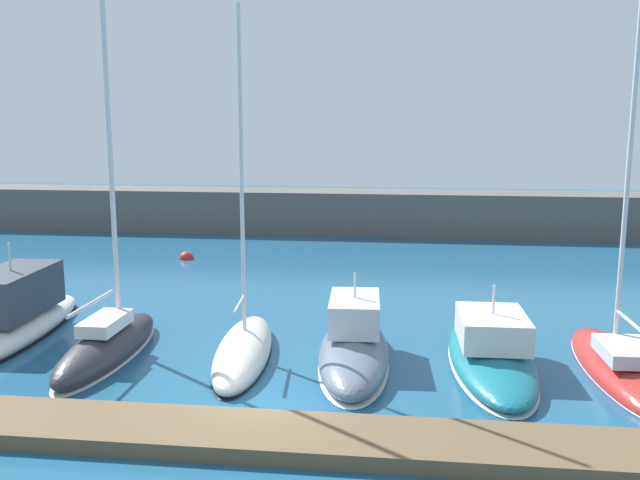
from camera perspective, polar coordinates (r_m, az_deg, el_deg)
name	(u,v)px	position (r m, az deg, el deg)	size (l,w,h in m)	color
ground_plane	(263,413)	(18.02, -4.80, -14.27)	(120.00, 120.00, 0.00)	#1E567A
dock_pier	(249,435)	(16.49, -6.01, -15.97)	(26.60, 2.14, 0.38)	brown
breakwater_seawall	(350,212)	(45.13, 2.51, 2.38)	(108.00, 3.63, 2.78)	#5B5651
motorboat_white_nearest	(9,319)	(25.78, -24.65, -6.04)	(2.83, 9.50, 3.50)	white
sailboat_charcoal_second	(108,342)	(22.70, -17.40, -8.20)	(1.67, 6.68, 14.08)	#2D2D33
sailboat_ivory_third	(244,350)	(21.74, -6.43, -9.20)	(2.21, 6.79, 11.20)	silver
motorboat_slate_fourth	(354,346)	(21.29, 2.87, -8.90)	(2.50, 7.11, 3.06)	slate
motorboat_teal_fifth	(491,352)	(21.70, 14.15, -9.08)	(2.63, 8.02, 2.79)	#19707F
sailboat_red_sixth	(619,366)	(22.31, 23.84, -9.62)	(2.10, 7.54, 13.07)	#B72D28
mooring_buoy_red	(186,259)	(37.41, -11.16, -1.57)	(0.79, 0.79, 0.79)	red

